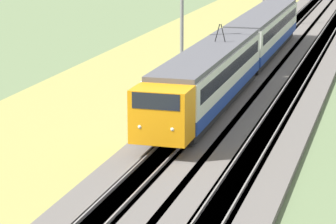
% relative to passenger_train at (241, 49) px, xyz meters
% --- Properties ---
extents(ballast_main, '(240.00, 4.40, 0.30)m').
position_rel_passenger_train_xyz_m(ballast_main, '(4.69, 0.00, -2.10)').
color(ballast_main, '#605B56').
rests_on(ballast_main, ground).
extents(ballast_adjacent, '(240.00, 4.40, 0.30)m').
position_rel_passenger_train_xyz_m(ballast_adjacent, '(4.69, -4.04, -2.10)').
color(ballast_adjacent, '#605B56').
rests_on(ballast_adjacent, ground).
extents(track_main, '(240.00, 1.57, 0.45)m').
position_rel_passenger_train_xyz_m(track_main, '(4.69, 0.00, -2.09)').
color(track_main, '#4C4238').
rests_on(track_main, ground).
extents(track_adjacent, '(240.00, 1.57, 0.45)m').
position_rel_passenger_train_xyz_m(track_adjacent, '(4.69, -4.04, -2.09)').
color(track_adjacent, '#4C4238').
rests_on(track_adjacent, ground).
extents(grass_verge, '(240.00, 13.68, 0.12)m').
position_rel_passenger_train_xyz_m(grass_verge, '(4.69, 6.09, -2.19)').
color(grass_verge, '#99934C').
rests_on(grass_verge, ground).
extents(passenger_train, '(39.82, 2.82, 4.84)m').
position_rel_passenger_train_xyz_m(passenger_train, '(0.00, 0.00, 0.00)').
color(passenger_train, orange).
rests_on(passenger_train, ground).
extents(catenary_mast_mid, '(0.22, 2.56, 8.85)m').
position_rel_passenger_train_xyz_m(catenary_mast_mid, '(-4.94, 2.81, 2.32)').
color(catenary_mast_mid, slate).
rests_on(catenary_mast_mid, ground).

